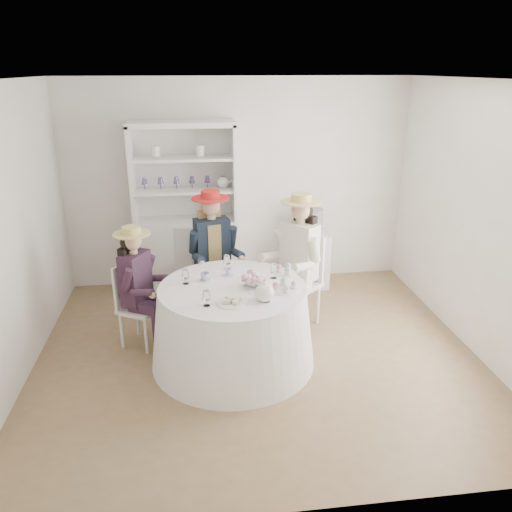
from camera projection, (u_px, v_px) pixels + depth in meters
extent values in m
plane|color=brown|center=(257.00, 353.00, 5.21)|extent=(4.50, 4.50, 0.00)
plane|color=white|center=(257.00, 79.00, 4.25)|extent=(4.50, 4.50, 0.00)
plane|color=silver|center=(238.00, 184.00, 6.58)|extent=(4.50, 0.00, 4.50)
plane|color=silver|center=(302.00, 336.00, 2.87)|extent=(4.50, 0.00, 4.50)
plane|color=silver|center=(8.00, 240.00, 4.46)|extent=(0.00, 4.50, 4.50)
plane|color=silver|center=(480.00, 222.00, 4.99)|extent=(0.00, 4.50, 4.50)
cone|color=white|center=(233.00, 325.00, 4.94)|extent=(1.63, 1.63, 0.80)
cylinder|color=white|center=(232.00, 288.00, 4.80)|extent=(1.43, 1.43, 0.02)
cube|color=silver|center=(188.00, 254.00, 6.57)|extent=(1.38, 0.93, 0.97)
cube|color=silver|center=(184.00, 170.00, 6.39)|extent=(1.22, 0.52, 1.19)
cube|color=silver|center=(181.00, 124.00, 5.98)|extent=(1.38, 0.93, 0.06)
cube|color=silver|center=(132.00, 174.00, 6.12)|extent=(0.22, 0.47, 1.19)
cube|color=silver|center=(234.00, 172.00, 6.26)|extent=(0.22, 0.47, 1.19)
cube|color=silver|center=(185.00, 190.00, 6.27)|extent=(1.28, 0.85, 0.03)
cube|color=silver|center=(183.00, 158.00, 6.13)|extent=(1.28, 0.85, 0.03)
sphere|color=white|center=(223.00, 182.00, 6.29)|extent=(0.15, 0.15, 0.15)
cube|color=silver|center=(309.00, 259.00, 6.74)|extent=(0.48, 0.48, 0.74)
cylinder|color=black|center=(310.00, 221.00, 6.55)|extent=(0.41, 0.41, 0.32)
cube|color=silver|center=(140.00, 308.00, 5.24)|extent=(0.51, 0.51, 0.04)
cylinder|color=silver|center=(146.00, 336.00, 5.14)|extent=(0.03, 0.03, 0.41)
cylinder|color=silver|center=(161.00, 323.00, 5.40)|extent=(0.03, 0.03, 0.41)
cylinder|color=silver|center=(122.00, 330.00, 5.24)|extent=(0.03, 0.03, 0.41)
cylinder|color=silver|center=(138.00, 318.00, 5.50)|extent=(0.03, 0.03, 0.41)
cube|color=silver|center=(124.00, 284.00, 5.21)|extent=(0.19, 0.33, 0.47)
cube|color=black|center=(136.00, 278.00, 5.13)|extent=(0.33, 0.39, 0.54)
cube|color=black|center=(144.00, 307.00, 5.10)|extent=(0.34, 0.26, 0.11)
cylinder|color=black|center=(157.00, 334.00, 5.16)|extent=(0.09, 0.09, 0.43)
cylinder|color=black|center=(127.00, 280.00, 4.92)|extent=(0.18, 0.15, 0.26)
cube|color=black|center=(153.00, 300.00, 5.25)|extent=(0.34, 0.26, 0.11)
cylinder|color=black|center=(166.00, 326.00, 5.31)|extent=(0.09, 0.09, 0.43)
cylinder|color=black|center=(149.00, 266.00, 5.26)|extent=(0.18, 0.15, 0.26)
cylinder|color=#D8A889|center=(133.00, 251.00, 5.02)|extent=(0.08, 0.08, 0.07)
sphere|color=#D8A889|center=(132.00, 242.00, 4.99)|extent=(0.18, 0.18, 0.18)
sphere|color=black|center=(129.00, 243.00, 5.01)|extent=(0.18, 0.18, 0.18)
cube|color=black|center=(128.00, 262.00, 5.10)|extent=(0.17, 0.23, 0.36)
cylinder|color=tan|center=(132.00, 234.00, 4.96)|extent=(0.37, 0.37, 0.01)
cylinder|color=tan|center=(131.00, 230.00, 4.94)|extent=(0.19, 0.19, 0.07)
cube|color=silver|center=(214.00, 277.00, 5.86)|extent=(0.52, 0.52, 0.04)
cylinder|color=silver|center=(204.00, 305.00, 5.74)|extent=(0.04, 0.04, 0.47)
cylinder|color=silver|center=(233.00, 300.00, 5.85)|extent=(0.04, 0.04, 0.47)
cylinder|color=silver|center=(197.00, 293.00, 6.04)|extent=(0.04, 0.04, 0.47)
cylinder|color=silver|center=(224.00, 289.00, 6.15)|extent=(0.04, 0.04, 0.47)
cube|color=silver|center=(208.00, 249.00, 5.92)|extent=(0.41, 0.13, 0.54)
cube|color=#17222F|center=(212.00, 245.00, 5.73)|extent=(0.43, 0.30, 0.62)
cube|color=tan|center=(212.00, 245.00, 5.73)|extent=(0.20, 0.27, 0.54)
cube|color=#17222F|center=(209.00, 276.00, 5.68)|extent=(0.22, 0.39, 0.13)
cylinder|color=#17222F|center=(213.00, 307.00, 5.66)|extent=(0.11, 0.11, 0.50)
cylinder|color=#17222F|center=(194.00, 242.00, 5.59)|extent=(0.14, 0.20, 0.30)
cube|color=#17222F|center=(225.00, 273.00, 5.74)|extent=(0.22, 0.39, 0.13)
cylinder|color=#17222F|center=(229.00, 304.00, 5.73)|extent=(0.11, 0.11, 0.50)
cylinder|color=#17222F|center=(232.00, 238.00, 5.74)|extent=(0.14, 0.20, 0.30)
cylinder|color=#D8A889|center=(211.00, 217.00, 5.61)|extent=(0.10, 0.10, 0.09)
sphere|color=#D8A889|center=(211.00, 207.00, 5.57)|extent=(0.20, 0.20, 0.20)
sphere|color=tan|center=(210.00, 207.00, 5.62)|extent=(0.20, 0.20, 0.20)
cube|color=tan|center=(210.00, 228.00, 5.74)|extent=(0.27, 0.15, 0.41)
cylinder|color=red|center=(211.00, 198.00, 5.54)|extent=(0.43, 0.43, 0.01)
cylinder|color=red|center=(210.00, 195.00, 5.52)|extent=(0.22, 0.22, 0.09)
cube|color=silver|center=(297.00, 285.00, 5.64)|extent=(0.62, 0.62, 0.04)
cylinder|color=silver|center=(275.00, 305.00, 5.72)|extent=(0.04, 0.04, 0.48)
cylinder|color=silver|center=(299.00, 315.00, 5.49)|extent=(0.04, 0.04, 0.48)
cylinder|color=silver|center=(294.00, 296.00, 5.96)|extent=(0.04, 0.04, 0.48)
cylinder|color=silver|center=(318.00, 304.00, 5.74)|extent=(0.04, 0.04, 0.48)
cube|color=silver|center=(309.00, 256.00, 5.67)|extent=(0.29, 0.34, 0.55)
cube|color=silver|center=(300.00, 251.00, 5.51)|extent=(0.42, 0.44, 0.63)
cube|color=silver|center=(283.00, 279.00, 5.58)|extent=(0.38, 0.35, 0.13)
cylinder|color=silver|center=(274.00, 310.00, 5.59)|extent=(0.11, 0.11, 0.50)
cylinder|color=silver|center=(281.00, 241.00, 5.59)|extent=(0.21, 0.20, 0.30)
cube|color=silver|center=(297.00, 284.00, 5.45)|extent=(0.38, 0.35, 0.13)
cylinder|color=silver|center=(288.00, 315.00, 5.46)|extent=(0.11, 0.11, 0.50)
cylinder|color=silver|center=(314.00, 250.00, 5.31)|extent=(0.21, 0.20, 0.30)
cylinder|color=#D8A889|center=(300.00, 221.00, 5.39)|extent=(0.10, 0.10, 0.09)
sphere|color=#D8A889|center=(301.00, 211.00, 5.35)|extent=(0.21, 0.21, 0.21)
sphere|color=black|center=(304.00, 211.00, 5.38)|extent=(0.21, 0.21, 0.21)
cube|color=black|center=(305.00, 233.00, 5.50)|extent=(0.24, 0.26, 0.42)
cylinder|color=tan|center=(301.00, 202.00, 5.31)|extent=(0.44, 0.44, 0.01)
cylinder|color=tan|center=(301.00, 198.00, 5.29)|extent=(0.22, 0.22, 0.09)
cube|color=silver|center=(194.00, 264.00, 6.31)|extent=(0.49, 0.49, 0.04)
cylinder|color=silver|center=(210.00, 277.00, 6.54)|extent=(0.04, 0.04, 0.45)
cylinder|color=silver|center=(185.00, 276.00, 6.56)|extent=(0.04, 0.04, 0.45)
cylinder|color=silver|center=(205.00, 287.00, 6.23)|extent=(0.04, 0.04, 0.45)
cylinder|color=silver|center=(179.00, 286.00, 6.25)|extent=(0.04, 0.04, 0.45)
cube|color=silver|center=(190.00, 248.00, 6.04)|extent=(0.39, 0.11, 0.51)
imported|color=white|center=(205.00, 277.00, 4.92)|extent=(0.10, 0.10, 0.07)
imported|color=white|center=(228.00, 272.00, 5.04)|extent=(0.08, 0.08, 0.07)
imported|color=white|center=(251.00, 275.00, 4.99)|extent=(0.10, 0.10, 0.06)
imported|color=white|center=(256.00, 283.00, 4.80)|extent=(0.26, 0.26, 0.05)
sphere|color=pink|center=(259.00, 279.00, 4.76)|extent=(0.06, 0.06, 0.06)
sphere|color=white|center=(257.00, 277.00, 4.80)|extent=(0.06, 0.06, 0.06)
sphere|color=pink|center=(253.00, 277.00, 4.81)|extent=(0.06, 0.06, 0.06)
sphere|color=white|center=(249.00, 278.00, 4.79)|extent=(0.06, 0.06, 0.06)
sphere|color=pink|center=(248.00, 279.00, 4.75)|extent=(0.06, 0.06, 0.06)
sphere|color=white|center=(250.00, 281.00, 4.72)|extent=(0.06, 0.06, 0.06)
sphere|color=pink|center=(254.00, 281.00, 4.71)|extent=(0.06, 0.06, 0.06)
sphere|color=white|center=(258.00, 281.00, 4.73)|extent=(0.06, 0.06, 0.06)
sphere|color=white|center=(265.00, 293.00, 4.48)|extent=(0.18, 0.18, 0.18)
cylinder|color=white|center=(276.00, 291.00, 4.49)|extent=(0.10, 0.03, 0.08)
cylinder|color=white|center=(265.00, 284.00, 4.45)|extent=(0.04, 0.04, 0.02)
cylinder|color=white|center=(232.00, 303.00, 4.45)|extent=(0.27, 0.27, 0.01)
cube|color=beige|center=(226.00, 301.00, 4.42)|extent=(0.06, 0.04, 0.03)
cube|color=beige|center=(232.00, 299.00, 4.44)|extent=(0.07, 0.06, 0.03)
cube|color=beige|center=(238.00, 299.00, 4.47)|extent=(0.08, 0.07, 0.03)
cube|color=beige|center=(229.00, 297.00, 4.48)|extent=(0.07, 0.07, 0.03)
cube|color=beige|center=(236.00, 302.00, 4.41)|extent=(0.07, 0.08, 0.03)
cylinder|color=white|center=(284.00, 289.00, 4.72)|extent=(0.26, 0.26, 0.01)
cylinder|color=white|center=(285.00, 281.00, 4.69)|extent=(0.02, 0.02, 0.18)
cylinder|color=white|center=(285.00, 273.00, 4.66)|extent=(0.20, 0.20, 0.01)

